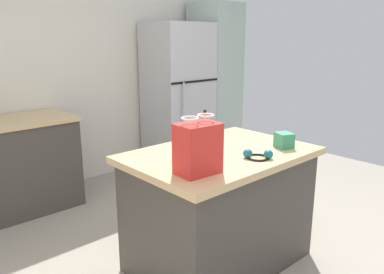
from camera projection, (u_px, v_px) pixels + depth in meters
name	position (u px, v px, depth m)	size (l,w,h in m)	color
ground	(251.00, 264.00, 2.93)	(6.15, 6.15, 0.00)	#9E9384
back_wall	(79.00, 68.00, 4.41)	(4.98, 0.13, 2.64)	silver
kitchen_island	(219.00, 208.00, 2.85)	(1.32, 0.90, 0.88)	#423D38
refrigerator	(178.00, 96.00, 4.97)	(0.76, 0.68, 1.84)	#B7B7BC
tall_cabinet	(215.00, 82.00, 5.38)	(0.53, 0.61, 2.10)	#9EB2A8
shopping_bag	(198.00, 148.00, 2.28)	(0.26, 0.20, 0.35)	red
small_box	(284.00, 140.00, 2.83)	(0.11, 0.12, 0.11)	#388E66
bottle	(205.00, 125.00, 3.11)	(0.05, 0.05, 0.23)	#4C9956
ear_defenders	(258.00, 155.00, 2.58)	(0.21, 0.21, 0.06)	black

